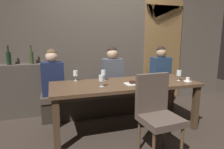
# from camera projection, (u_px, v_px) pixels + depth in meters

# --- Properties ---
(ground) EXTENTS (9.00, 9.00, 0.00)m
(ground) POSITION_uv_depth(u_px,v_px,m) (124.00, 128.00, 3.04)
(ground) COLOR #382D26
(back_wall_tiled) EXTENTS (6.00, 0.12, 3.00)m
(back_wall_tiled) POSITION_uv_depth(u_px,v_px,m) (104.00, 33.00, 3.91)
(back_wall_tiled) COLOR brown
(back_wall_tiled) RESTS_ON ground
(arched_door) EXTENTS (0.90, 0.05, 2.55)m
(arched_door) POSITION_uv_depth(u_px,v_px,m) (163.00, 40.00, 4.27)
(arched_door) COLOR olive
(arched_door) RESTS_ON ground
(back_counter) EXTENTS (1.10, 0.28, 0.95)m
(back_counter) POSITION_uv_depth(u_px,v_px,m) (24.00, 90.00, 3.47)
(back_counter) COLOR #494138
(back_counter) RESTS_ON ground
(dining_table) EXTENTS (2.20, 0.84, 0.74)m
(dining_table) POSITION_uv_depth(u_px,v_px,m) (125.00, 88.00, 2.92)
(dining_table) COLOR #493422
(dining_table) RESTS_ON ground
(banquette_bench) EXTENTS (2.50, 0.44, 0.45)m
(banquette_bench) POSITION_uv_depth(u_px,v_px,m) (111.00, 101.00, 3.66)
(banquette_bench) COLOR #312A23
(banquette_bench) RESTS_ON ground
(chair_near_side) EXTENTS (0.47, 0.47, 0.98)m
(chair_near_side) POSITION_uv_depth(u_px,v_px,m) (157.00, 110.00, 2.30)
(chair_near_side) COLOR brown
(chair_near_side) RESTS_ON ground
(diner_redhead) EXTENTS (0.36, 0.24, 0.78)m
(diner_redhead) POSITION_uv_depth(u_px,v_px,m) (53.00, 74.00, 3.23)
(diner_redhead) COLOR #192342
(diner_redhead) RESTS_ON banquette_bench
(diner_bearded) EXTENTS (0.36, 0.24, 0.80)m
(diner_bearded) POSITION_uv_depth(u_px,v_px,m) (112.00, 70.00, 3.53)
(diner_bearded) COLOR #4C515B
(diner_bearded) RESTS_ON banquette_bench
(diner_far_end) EXTENTS (0.36, 0.24, 0.80)m
(diner_far_end) POSITION_uv_depth(u_px,v_px,m) (161.00, 67.00, 3.86)
(diner_far_end) COLOR navy
(diner_far_end) RESTS_ON banquette_bench
(wine_bottle_dark_red) EXTENTS (0.08, 0.08, 0.33)m
(wine_bottle_dark_red) POSITION_uv_depth(u_px,v_px,m) (9.00, 58.00, 3.30)
(wine_bottle_dark_red) COLOR black
(wine_bottle_dark_red) RESTS_ON back_counter
(wine_bottle_pale_label) EXTENTS (0.08, 0.08, 0.33)m
(wine_bottle_pale_label) POSITION_uv_depth(u_px,v_px,m) (31.00, 57.00, 3.41)
(wine_bottle_pale_label) COLOR #384728
(wine_bottle_pale_label) RESTS_ON back_counter
(wine_glass_center_front) EXTENTS (0.08, 0.08, 0.16)m
(wine_glass_center_front) POSITION_uv_depth(u_px,v_px,m) (76.00, 74.00, 3.01)
(wine_glass_center_front) COLOR silver
(wine_glass_center_front) RESTS_ON dining_table
(wine_glass_near_left) EXTENTS (0.08, 0.08, 0.16)m
(wine_glass_near_left) POSITION_uv_depth(u_px,v_px,m) (102.00, 78.00, 2.65)
(wine_glass_near_left) COLOR silver
(wine_glass_near_left) RESTS_ON dining_table
(wine_glass_far_right) EXTENTS (0.08, 0.08, 0.16)m
(wine_glass_far_right) POSITION_uv_depth(u_px,v_px,m) (103.00, 73.00, 3.06)
(wine_glass_far_right) COLOR silver
(wine_glass_far_right) RESTS_ON dining_table
(wine_glass_center_back) EXTENTS (0.08, 0.08, 0.16)m
(wine_glass_center_back) POSITION_uv_depth(u_px,v_px,m) (179.00, 73.00, 3.03)
(wine_glass_center_back) COLOR silver
(wine_glass_center_back) RESTS_ON dining_table
(espresso_cup) EXTENTS (0.12, 0.12, 0.06)m
(espresso_cup) POSITION_uv_depth(u_px,v_px,m) (188.00, 80.00, 2.98)
(espresso_cup) COLOR white
(espresso_cup) RESTS_ON dining_table
(dessert_plate) EXTENTS (0.19, 0.19, 0.05)m
(dessert_plate) POSITION_uv_depth(u_px,v_px,m) (132.00, 83.00, 2.80)
(dessert_plate) COLOR white
(dessert_plate) RESTS_ON dining_table
(fork_on_table) EXTENTS (0.05, 0.17, 0.01)m
(fork_on_table) POSITION_uv_depth(u_px,v_px,m) (141.00, 84.00, 2.83)
(fork_on_table) COLOR silver
(fork_on_table) RESTS_ON dining_table
(folded_napkin) EXTENTS (0.12, 0.11, 0.01)m
(folded_napkin) POSITION_uv_depth(u_px,v_px,m) (156.00, 84.00, 2.83)
(folded_napkin) COLOR silver
(folded_napkin) RESTS_ON dining_table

